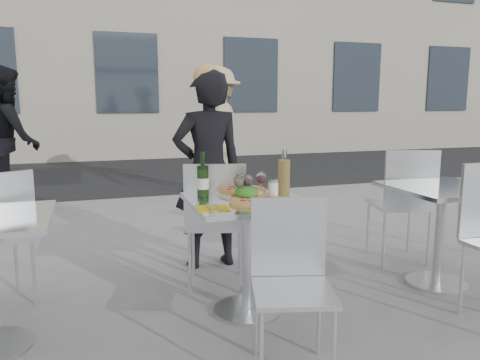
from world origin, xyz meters
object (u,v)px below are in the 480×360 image
object	(u,v)px
pizza_far	(242,191)
wine_bottle	(203,180)
side_chair_rfar	(404,197)
pizza_near	(258,201)
woman_diner	(208,171)
wineglass_red_a	(248,182)
sugar_shaker	(273,188)
wineglass_red_b	(261,179)
wineglass_white_a	(239,182)
salad_plate	(247,194)
carafe	(284,175)
wineglass_white_b	(242,181)
chair_far	(215,215)
main_table	(247,232)
chair_near	(291,270)
side_table_right	(441,215)
napkin_left	(213,208)
napkin_right	(299,202)
pedestrian_b	(217,131)
pedestrian_a	(7,140)

from	to	relation	value
pizza_far	wine_bottle	xyz separation A→B (m)	(-0.28, -0.05, 0.10)
side_chair_rfar	pizza_near	size ratio (longest dim) A/B	2.75
woman_diner	wineglass_red_a	bearing A→B (deg)	88.00
sugar_shaker	wineglass_red_b	xyz separation A→B (m)	(-0.06, 0.05, 0.06)
side_chair_rfar	wineglass_white_a	xyz separation A→B (m)	(-1.59, -0.45, 0.28)
wineglass_red_b	salad_plate	bearing A→B (deg)	-142.91
carafe	sugar_shaker	xyz separation A→B (m)	(-0.11, -0.09, -0.06)
carafe	wineglass_red_b	xyz separation A→B (m)	(-0.18, -0.04, -0.01)
wineglass_white_b	wineglass_red_b	bearing A→B (deg)	19.87
chair_far	wineglass_white_b	size ratio (longest dim) A/B	5.96
main_table	wineglass_white_b	world-z (taller)	wineglass_white_b
chair_near	wineglass_red_a	xyz separation A→B (m)	(-0.00, 0.66, 0.35)
carafe	wine_bottle	bearing A→B (deg)	179.14
chair_far	wineglass_red_a	size ratio (longest dim) A/B	5.96
chair_far	chair_near	xyz separation A→B (m)	(0.11, -1.07, -0.04)
side_table_right	sugar_shaker	xyz separation A→B (m)	(-1.30, 0.05, 0.26)
salad_plate	wine_bottle	xyz separation A→B (m)	(-0.24, 0.15, 0.08)
chair_near	wineglass_white_a	xyz separation A→B (m)	(-0.06, 0.67, 0.35)
sugar_shaker	wine_bottle	bearing A→B (deg)	167.24
pizza_near	wineglass_red_a	bearing A→B (deg)	97.74
pizza_far	wineglass_red_a	bearing A→B (deg)	-96.58
chair_far	wine_bottle	bearing A→B (deg)	77.09
napkin_left	side_chair_rfar	bearing A→B (deg)	26.09
main_table	wine_bottle	bearing A→B (deg)	148.01
salad_plate	wineglass_red_b	xyz separation A→B (m)	(0.14, 0.10, 0.07)
napkin_right	pedestrian_b	bearing A→B (deg)	84.07
chair_far	napkin_left	distance (m)	0.67
chair_far	wineglass_white_b	distance (m)	0.49
pedestrian_a	napkin_right	world-z (taller)	pedestrian_a
carafe	wineglass_white_b	bearing A→B (deg)	-164.28
pedestrian_b	wineglass_white_b	size ratio (longest dim) A/B	11.82
side_chair_rfar	woman_diner	bearing A→B (deg)	-3.24
woman_diner	pizza_near	bearing A→B (deg)	88.81
chair_near	wineglass_white_a	bearing A→B (deg)	111.22
main_table	pizza_far	xyz separation A→B (m)	(0.03, 0.21, 0.23)
main_table	wine_bottle	xyz separation A→B (m)	(-0.25, 0.15, 0.32)
chair_far	pedestrian_a	distance (m)	3.63
chair_far	side_chair_rfar	size ratio (longest dim) A/B	0.96
side_table_right	wineglass_red_b	distance (m)	1.41
main_table	side_chair_rfar	bearing A→B (deg)	17.20
chair_far	wineglass_white_a	bearing A→B (deg)	112.60
side_chair_rfar	wine_bottle	bearing A→B (deg)	23.91
napkin_left	wineglass_red_b	bearing A→B (deg)	41.59
side_chair_rfar	pizza_far	world-z (taller)	side_chair_rfar
wine_bottle	woman_diner	bearing A→B (deg)	73.65
pizza_near	wine_bottle	world-z (taller)	wine_bottle
wineglass_white_a	wineglass_red_a	size ratio (longest dim) A/B	1.00
wineglass_red_b	napkin_right	world-z (taller)	wineglass_red_b
pizza_far	napkin_left	distance (m)	0.49
side_chair_rfar	chair_far	bearing A→B (deg)	15.22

